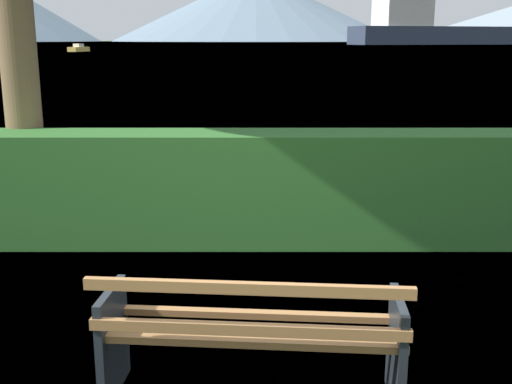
{
  "coord_description": "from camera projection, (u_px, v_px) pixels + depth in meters",
  "views": [
    {
      "loc": [
        0.02,
        -3.48,
        2.14
      ],
      "look_at": [
        0.0,
        2.56,
        0.67
      ],
      "focal_mm": 44.1,
      "sensor_mm": 36.0,
      "label": 1
    }
  ],
  "objects": [
    {
      "name": "fishing_boat_near",
      "position": [
        81.0,
        49.0,
        108.83
      ],
      "size": [
        2.7,
        5.24,
        1.35
      ],
      "color": "gold",
      "rests_on": "water_surface"
    },
    {
      "name": "water_surface",
      "position": [
        258.0,
        43.0,
        302.99
      ],
      "size": [
        620.0,
        620.0,
        0.0
      ],
      "primitive_type": "plane",
      "color": "#7A99A8",
      "rests_on": "ground_plane"
    },
    {
      "name": "distant_hills",
      "position": [
        225.0,
        0.0,
        544.86
      ],
      "size": [
        888.23,
        354.85,
        88.55
      ],
      "color": "slate",
      "rests_on": "ground_plane"
    },
    {
      "name": "cargo_ship_large",
      "position": [
        462.0,
        29.0,
        246.98
      ],
      "size": [
        106.04,
        46.23,
        21.07
      ],
      "color": "#2D384C",
      "rests_on": "water_surface"
    },
    {
      "name": "hedge_row",
      "position": [
        256.0,
        188.0,
        6.7
      ],
      "size": [
        11.09,
        0.71,
        1.19
      ],
      "primitive_type": "cube",
      "color": "#285B23",
      "rests_on": "ground_plane"
    },
    {
      "name": "park_bench",
      "position": [
        254.0,
        336.0,
        3.73
      ],
      "size": [
        1.84,
        0.71,
        0.87
      ],
      "color": "olive",
      "rests_on": "ground_plane"
    }
  ]
}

